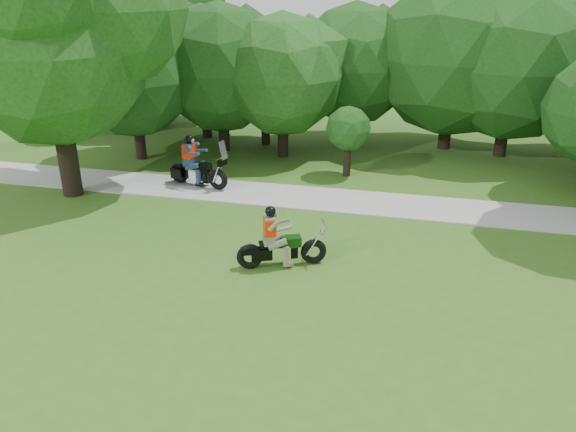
# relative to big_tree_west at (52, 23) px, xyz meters

# --- Properties ---
(ground) EXTENTS (100.00, 100.00, 0.00)m
(ground) POSITION_rel_big_tree_west_xyz_m (10.54, -6.85, -5.76)
(ground) COLOR #3C5F1B
(ground) RESTS_ON ground
(walkway) EXTENTS (60.00, 2.20, 0.06)m
(walkway) POSITION_rel_big_tree_west_xyz_m (10.54, 1.15, -5.73)
(walkway) COLOR #A1A19C
(walkway) RESTS_ON ground
(tree_line) EXTENTS (39.55, 11.70, 7.76)m
(tree_line) POSITION_rel_big_tree_west_xyz_m (12.95, 7.94, -2.04)
(tree_line) COLOR black
(tree_line) RESTS_ON ground
(big_tree_west) EXTENTS (8.64, 6.56, 9.96)m
(big_tree_west) POSITION_rel_big_tree_west_xyz_m (0.00, 0.00, 0.00)
(big_tree_west) COLOR black
(big_tree_west) RESTS_ON ground
(chopper_motorcycle) EXTENTS (2.34, 1.32, 1.73)m
(chopper_motorcycle) POSITION_rel_big_tree_west_xyz_m (8.45, -3.91, -5.12)
(chopper_motorcycle) COLOR black
(chopper_motorcycle) RESTS_ON ground
(touring_motorcycle) EXTENTS (2.45, 1.11, 1.89)m
(touring_motorcycle) POSITION_rel_big_tree_west_xyz_m (3.98, 1.38, -5.01)
(touring_motorcycle) COLOR black
(touring_motorcycle) RESTS_ON walkway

